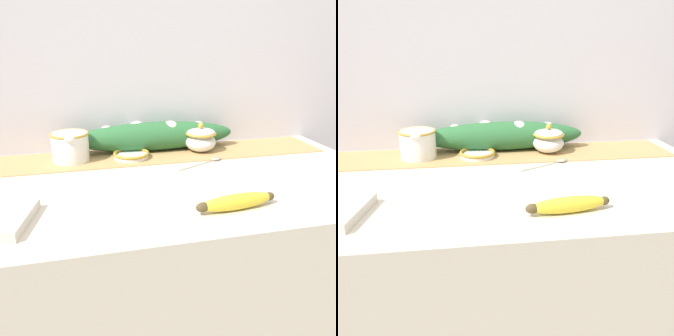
% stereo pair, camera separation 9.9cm
% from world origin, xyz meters
% --- Properties ---
extents(countertop, '(1.24, 0.69, 0.88)m').
position_xyz_m(countertop, '(0.00, 0.00, 0.44)').
color(countertop, beige).
rests_on(countertop, ground_plane).
extents(back_wall, '(2.04, 0.04, 2.40)m').
position_xyz_m(back_wall, '(0.00, 0.36, 1.20)').
color(back_wall, silver).
rests_on(back_wall, ground_plane).
extents(table_runner, '(1.14, 0.21, 0.00)m').
position_xyz_m(table_runner, '(0.00, 0.23, 0.88)').
color(table_runner, tan).
rests_on(table_runner, countertop).
extents(cream_pitcher, '(0.12, 0.14, 0.10)m').
position_xyz_m(cream_pitcher, '(-0.28, 0.23, 0.93)').
color(cream_pitcher, white).
rests_on(cream_pitcher, countertop).
extents(sugar_bowl, '(0.11, 0.11, 0.10)m').
position_xyz_m(sugar_bowl, '(0.15, 0.23, 0.93)').
color(sugar_bowl, white).
rests_on(sugar_bowl, countertop).
extents(small_dish, '(0.12, 0.12, 0.02)m').
position_xyz_m(small_dish, '(-0.09, 0.21, 0.89)').
color(small_dish, white).
rests_on(small_dish, countertop).
extents(banana, '(0.21, 0.06, 0.04)m').
position_xyz_m(banana, '(0.08, -0.23, 0.90)').
color(banana, yellow).
rests_on(banana, countertop).
extents(spoon, '(0.17, 0.10, 0.01)m').
position_xyz_m(spoon, '(0.16, 0.13, 0.88)').
color(spoon, '#A89E89').
rests_on(spoon, countertop).
extents(poinsettia_garland, '(0.57, 0.11, 0.10)m').
position_xyz_m(poinsettia_garland, '(0.00, 0.28, 0.93)').
color(poinsettia_garland, '#2D6B38').
rests_on(poinsettia_garland, countertop).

